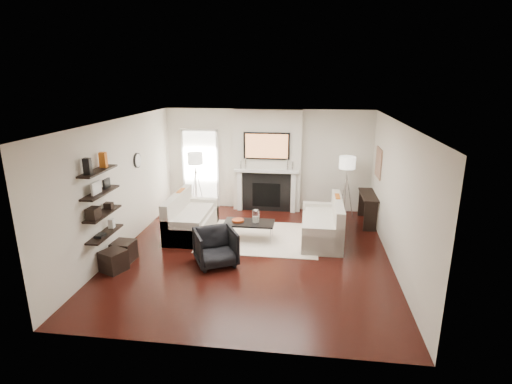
# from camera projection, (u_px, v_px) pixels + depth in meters

# --- Properties ---
(room_envelope) EXTENTS (6.00, 6.00, 6.00)m
(room_envelope) POSITION_uv_depth(u_px,v_px,m) (252.00, 191.00, 7.85)
(room_envelope) COLOR black
(room_envelope) RESTS_ON ground
(chimney_breast) EXTENTS (1.80, 0.25, 2.70)m
(chimney_breast) POSITION_uv_depth(u_px,v_px,m) (267.00, 161.00, 10.58)
(chimney_breast) COLOR silver
(chimney_breast) RESTS_ON floor
(fireplace_surround) EXTENTS (1.30, 0.02, 1.04)m
(fireplace_surround) POSITION_uv_depth(u_px,v_px,m) (266.00, 192.00, 10.69)
(fireplace_surround) COLOR black
(fireplace_surround) RESTS_ON floor
(firebox) EXTENTS (0.75, 0.02, 0.65)m
(firebox) POSITION_uv_depth(u_px,v_px,m) (266.00, 195.00, 10.70)
(firebox) COLOR black
(firebox) RESTS_ON floor
(mantel_pilaster_l) EXTENTS (0.12, 0.08, 1.10)m
(mantel_pilaster_l) POSITION_uv_depth(u_px,v_px,m) (240.00, 191.00, 10.74)
(mantel_pilaster_l) COLOR white
(mantel_pilaster_l) RESTS_ON floor
(mantel_pilaster_r) EXTENTS (0.12, 0.08, 1.10)m
(mantel_pilaster_r) POSITION_uv_depth(u_px,v_px,m) (293.00, 193.00, 10.56)
(mantel_pilaster_r) COLOR white
(mantel_pilaster_r) RESTS_ON floor
(mantel_shelf) EXTENTS (1.70, 0.18, 0.07)m
(mantel_shelf) POSITION_uv_depth(u_px,v_px,m) (266.00, 171.00, 10.47)
(mantel_shelf) COLOR white
(mantel_shelf) RESTS_ON chimney_breast
(tv_body) EXTENTS (1.20, 0.06, 0.70)m
(tv_body) POSITION_uv_depth(u_px,v_px,m) (267.00, 146.00, 10.31)
(tv_body) COLOR black
(tv_body) RESTS_ON chimney_breast
(tv_screen) EXTENTS (1.10, 0.00, 0.62)m
(tv_screen) POSITION_uv_depth(u_px,v_px,m) (266.00, 146.00, 10.28)
(tv_screen) COLOR #BF723F
(tv_screen) RESTS_ON tv_body
(candlestick_l_tall) EXTENTS (0.04, 0.04, 0.30)m
(candlestick_l_tall) POSITION_uv_depth(u_px,v_px,m) (246.00, 163.00, 10.50)
(candlestick_l_tall) COLOR silver
(candlestick_l_tall) RESTS_ON mantel_shelf
(candlestick_l_short) EXTENTS (0.04, 0.04, 0.24)m
(candlestick_l_short) POSITION_uv_depth(u_px,v_px,m) (241.00, 164.00, 10.52)
(candlestick_l_short) COLOR silver
(candlestick_l_short) RESTS_ON mantel_shelf
(candlestick_r_tall) EXTENTS (0.04, 0.04, 0.30)m
(candlestick_r_tall) POSITION_uv_depth(u_px,v_px,m) (287.00, 165.00, 10.36)
(candlestick_r_tall) COLOR silver
(candlestick_r_tall) RESTS_ON mantel_shelf
(candlestick_r_short) EXTENTS (0.04, 0.04, 0.24)m
(candlestick_r_short) POSITION_uv_depth(u_px,v_px,m) (292.00, 166.00, 10.35)
(candlestick_r_short) COLOR silver
(candlestick_r_short) RESTS_ON mantel_shelf
(hallway_panel) EXTENTS (0.90, 0.02, 2.10)m
(hallway_panel) POSITION_uv_depth(u_px,v_px,m) (201.00, 169.00, 11.00)
(hallway_panel) COLOR white
(hallway_panel) RESTS_ON floor
(door_trim_l) EXTENTS (0.06, 0.06, 2.16)m
(door_trim_l) POSITION_uv_depth(u_px,v_px,m) (184.00, 169.00, 11.04)
(door_trim_l) COLOR white
(door_trim_l) RESTS_ON floor
(door_trim_r) EXTENTS (0.06, 0.06, 2.16)m
(door_trim_r) POSITION_uv_depth(u_px,v_px,m) (218.00, 170.00, 10.92)
(door_trim_r) COLOR white
(door_trim_r) RESTS_ON floor
(door_trim_top) EXTENTS (1.02, 0.06, 0.06)m
(door_trim_top) POSITION_uv_depth(u_px,v_px,m) (199.00, 130.00, 10.68)
(door_trim_top) COLOR white
(door_trim_top) RESTS_ON wall_back
(rug) EXTENTS (2.60, 2.00, 0.01)m
(rug) POSITION_uv_depth(u_px,v_px,m) (260.00, 237.00, 9.04)
(rug) COLOR beige
(rug) RESTS_ON floor
(loveseat_left_base) EXTENTS (0.85, 1.80, 0.42)m
(loveseat_left_base) POSITION_uv_depth(u_px,v_px,m) (192.00, 224.00, 9.25)
(loveseat_left_base) COLOR beige
(loveseat_left_base) RESTS_ON floor
(loveseat_left_back) EXTENTS (0.18, 1.80, 0.80)m
(loveseat_left_back) POSITION_uv_depth(u_px,v_px,m) (178.00, 211.00, 9.20)
(loveseat_left_back) COLOR beige
(loveseat_left_back) RESTS_ON floor
(loveseat_left_arm_n) EXTENTS (0.85, 0.18, 0.60)m
(loveseat_left_arm_n) POSITION_uv_depth(u_px,v_px,m) (181.00, 234.00, 8.45)
(loveseat_left_arm_n) COLOR beige
(loveseat_left_arm_n) RESTS_ON floor
(loveseat_left_arm_s) EXTENTS (0.85, 0.18, 0.60)m
(loveseat_left_arm_s) POSITION_uv_depth(u_px,v_px,m) (201.00, 210.00, 10.00)
(loveseat_left_arm_s) COLOR beige
(loveseat_left_arm_s) RESTS_ON floor
(loveseat_left_cushion) EXTENTS (0.63, 1.44, 0.10)m
(loveseat_left_cushion) POSITION_uv_depth(u_px,v_px,m) (194.00, 214.00, 9.17)
(loveseat_left_cushion) COLOR beige
(loveseat_left_cushion) RESTS_ON loveseat_left_base
(pillow_left_orange) EXTENTS (0.10, 0.42, 0.42)m
(pillow_left_orange) POSITION_uv_depth(u_px,v_px,m) (181.00, 199.00, 9.43)
(pillow_left_orange) COLOR #BB5A17
(pillow_left_orange) RESTS_ON loveseat_left_cushion
(pillow_left_charcoal) EXTENTS (0.10, 0.40, 0.40)m
(pillow_left_charcoal) POSITION_uv_depth(u_px,v_px,m) (173.00, 207.00, 8.86)
(pillow_left_charcoal) COLOR black
(pillow_left_charcoal) RESTS_ON loveseat_left_cushion
(loveseat_right_base) EXTENTS (0.85, 1.80, 0.42)m
(loveseat_right_base) POSITION_uv_depth(u_px,v_px,m) (321.00, 231.00, 8.88)
(loveseat_right_base) COLOR beige
(loveseat_right_base) RESTS_ON floor
(loveseat_right_back) EXTENTS (0.18, 1.80, 0.80)m
(loveseat_right_back) POSITION_uv_depth(u_px,v_px,m) (337.00, 218.00, 8.75)
(loveseat_right_back) COLOR beige
(loveseat_right_back) RESTS_ON floor
(loveseat_right_arm_n) EXTENTS (0.85, 0.18, 0.60)m
(loveseat_right_arm_n) POSITION_uv_depth(u_px,v_px,m) (322.00, 241.00, 8.08)
(loveseat_right_arm_n) COLOR beige
(loveseat_right_arm_n) RESTS_ON floor
(loveseat_right_arm_s) EXTENTS (0.85, 0.18, 0.60)m
(loveseat_right_arm_s) POSITION_uv_depth(u_px,v_px,m) (321.00, 215.00, 9.62)
(loveseat_right_arm_s) COLOR beige
(loveseat_right_arm_s) RESTS_ON floor
(loveseat_right_cushion) EXTENTS (0.63, 1.44, 0.10)m
(loveseat_right_cushion) POSITION_uv_depth(u_px,v_px,m) (319.00, 220.00, 8.81)
(loveseat_right_cushion) COLOR beige
(loveseat_right_cushion) RESTS_ON loveseat_right_base
(pillow_right_orange) EXTENTS (0.10, 0.42, 0.42)m
(pillow_right_orange) POSITION_uv_depth(u_px,v_px,m) (337.00, 205.00, 8.98)
(pillow_right_orange) COLOR #BB5A17
(pillow_right_orange) RESTS_ON loveseat_right_cushion
(pillow_right_charcoal) EXTENTS (0.10, 0.40, 0.40)m
(pillow_right_charcoal) POSITION_uv_depth(u_px,v_px,m) (339.00, 214.00, 8.41)
(pillow_right_charcoal) COLOR black
(pillow_right_charcoal) RESTS_ON loveseat_right_cushion
(coffee_table) EXTENTS (1.10, 0.55, 0.04)m
(coffee_table) POSITION_uv_depth(u_px,v_px,m) (249.00, 223.00, 8.81)
(coffee_table) COLOR black
(coffee_table) RESTS_ON floor
(coffee_leg_nw) EXTENTS (0.02, 0.02, 0.38)m
(coffee_leg_nw) POSITION_uv_depth(u_px,v_px,m) (225.00, 234.00, 8.72)
(coffee_leg_nw) COLOR silver
(coffee_leg_nw) RESTS_ON floor
(coffee_leg_ne) EXTENTS (0.02, 0.02, 0.38)m
(coffee_leg_ne) POSITION_uv_depth(u_px,v_px,m) (271.00, 237.00, 8.60)
(coffee_leg_ne) COLOR silver
(coffee_leg_ne) RESTS_ON floor
(coffee_leg_sw) EXTENTS (0.02, 0.02, 0.38)m
(coffee_leg_sw) POSITION_uv_depth(u_px,v_px,m) (229.00, 227.00, 9.14)
(coffee_leg_sw) COLOR silver
(coffee_leg_sw) RESTS_ON floor
(coffee_leg_se) EXTENTS (0.02, 0.02, 0.38)m
(coffee_leg_se) POSITION_uv_depth(u_px,v_px,m) (272.00, 229.00, 9.02)
(coffee_leg_se) COLOR silver
(coffee_leg_se) RESTS_ON floor
(hurricane_glass) EXTENTS (0.16, 0.16, 0.28)m
(hurricane_glass) POSITION_uv_depth(u_px,v_px,m) (256.00, 216.00, 8.75)
(hurricane_glass) COLOR white
(hurricane_glass) RESTS_ON coffee_table
(hurricane_candle) EXTENTS (0.09, 0.09, 0.14)m
(hurricane_candle) POSITION_uv_depth(u_px,v_px,m) (256.00, 219.00, 8.76)
(hurricane_candle) COLOR white
(hurricane_candle) RESTS_ON coffee_table
(copper_bowl) EXTENTS (0.27, 0.27, 0.05)m
(copper_bowl) POSITION_uv_depth(u_px,v_px,m) (238.00, 220.00, 8.83)
(copper_bowl) COLOR #B5451E
(copper_bowl) RESTS_ON coffee_table
(armchair) EXTENTS (0.99, 0.97, 0.77)m
(armchair) POSITION_uv_depth(u_px,v_px,m) (216.00, 246.00, 7.67)
(armchair) COLOR black
(armchair) RESTS_ON floor
(lamp_left_post) EXTENTS (0.02, 0.02, 1.20)m
(lamp_left_post) POSITION_uv_depth(u_px,v_px,m) (197.00, 190.00, 10.65)
(lamp_left_post) COLOR silver
(lamp_left_post) RESTS_ON floor
(lamp_left_shade) EXTENTS (0.40, 0.40, 0.30)m
(lamp_left_shade) POSITION_uv_depth(u_px,v_px,m) (195.00, 158.00, 10.41)
(lamp_left_shade) COLOR white
(lamp_left_shade) RESTS_ON lamp_left_post
(lamp_left_leg_a) EXTENTS (0.25, 0.02, 1.23)m
(lamp_left_leg_a) POSITION_uv_depth(u_px,v_px,m) (201.00, 190.00, 10.64)
(lamp_left_leg_a) COLOR silver
(lamp_left_leg_a) RESTS_ON floor
(lamp_left_leg_b) EXTENTS (0.14, 0.22, 1.23)m
(lamp_left_leg_b) POSITION_uv_depth(u_px,v_px,m) (196.00, 189.00, 10.75)
(lamp_left_leg_b) COLOR silver
(lamp_left_leg_b) RESTS_ON floor
(lamp_left_leg_c) EXTENTS (0.14, 0.22, 1.23)m
(lamp_left_leg_c) POSITION_uv_depth(u_px,v_px,m) (194.00, 191.00, 10.57)
(lamp_left_leg_c) COLOR silver
(lamp_left_leg_c) RESTS_ON floor
(lamp_right_post) EXTENTS (0.02, 0.02, 1.20)m
(lamp_right_post) POSITION_uv_depth(u_px,v_px,m) (345.00, 195.00, 10.15)
(lamp_right_post) COLOR silver
(lamp_right_post) RESTS_ON floor
(lamp_right_shade) EXTENTS (0.40, 0.40, 0.30)m
(lamp_right_shade) POSITION_uv_depth(u_px,v_px,m) (347.00, 163.00, 9.91)
(lamp_right_shade) COLOR white
(lamp_right_shade) RESTS_ON lamp_right_post
(lamp_right_leg_a) EXTENTS (0.25, 0.02, 1.23)m
(lamp_right_leg_a) POSITION_uv_depth(u_px,v_px,m) (350.00, 195.00, 10.14)
(lamp_right_leg_a) COLOR silver
(lamp_right_leg_a) RESTS_ON floor
(lamp_right_leg_b) EXTENTS (0.14, 0.22, 1.23)m
(lamp_right_leg_b) POSITION_uv_depth(u_px,v_px,m) (343.00, 194.00, 10.25)
(lamp_right_leg_b) COLOR silver
(lamp_right_leg_b) RESTS_ON floor
(lamp_right_leg_c) EXTENTS (0.14, 0.22, 1.23)m
(lamp_right_leg_c) POSITION_uv_depth(u_px,v_px,m) (343.00, 196.00, 10.07)
(lamp_right_leg_c) COLOR silver
(lamp_right_leg_c) RESTS_ON floor
(console_top) EXTENTS (0.35, 1.20, 0.04)m
(console_top) POSITION_uv_depth(u_px,v_px,m) (368.00, 195.00, 9.73)
(console_top) COLOR black
(console_top) RESTS_ON floor
(console_leg_n) EXTENTS (0.30, 0.04, 0.71)m
(console_leg_n) POSITION_uv_depth(u_px,v_px,m) (370.00, 217.00, 9.31)
(console_leg_n) COLOR black
(console_leg_n) RESTS_ON floor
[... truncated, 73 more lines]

